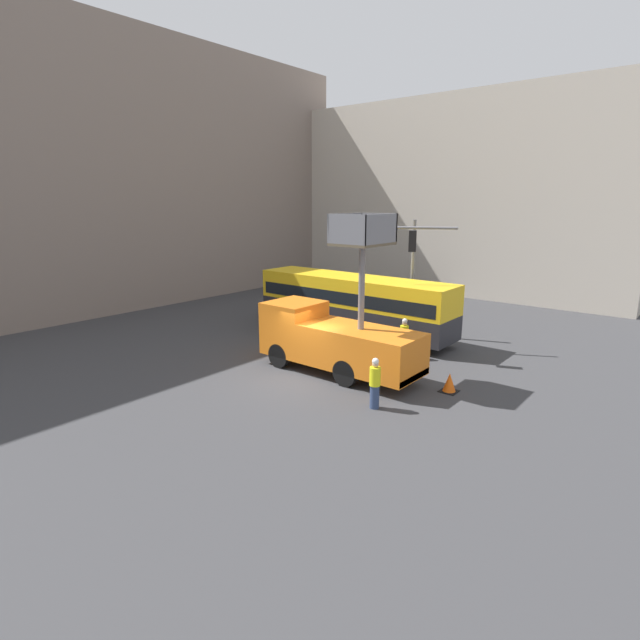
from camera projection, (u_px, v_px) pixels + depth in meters
name	position (u px, v px, depth m)	size (l,w,h in m)	color
ground_plane	(300.00, 377.00, 19.96)	(120.00, 120.00, 0.00)	#38383A
building_backdrop_far	(43.00, 172.00, 30.97)	(44.00, 10.00, 17.14)	gray
building_backdrop_side	(457.00, 197.00, 40.26)	(10.00, 28.00, 14.16)	#BCB2A3
utility_truck	(335.00, 337.00, 20.20)	(2.24, 6.93, 6.43)	orange
city_bus	(354.00, 301.00, 26.00)	(2.43, 10.97, 3.05)	#232328
traffic_light_pole	(413.00, 260.00, 23.88)	(3.81, 3.57, 5.96)	slate
road_worker_near_truck	(375.00, 383.00, 16.84)	(0.38, 0.38, 1.79)	navy
road_worker_directing	(404.00, 338.00, 22.27)	(0.38, 0.38, 1.81)	navy
traffic_cone_near_truck	(449.00, 383.00, 18.41)	(0.63, 0.63, 0.72)	black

